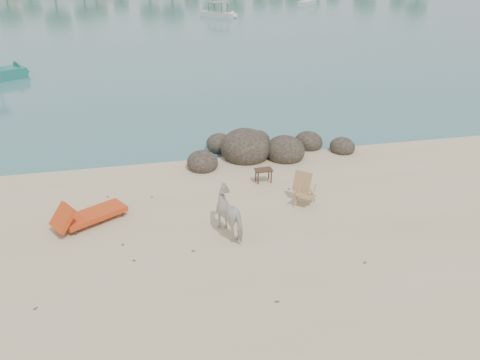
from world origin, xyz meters
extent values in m
ellipsoid|color=black|center=(0.03, 5.24, 0.19)|extent=(1.09, 1.20, 0.82)
ellipsoid|color=black|center=(1.73, 5.94, 0.32)|extent=(1.84, 2.03, 1.38)
ellipsoid|color=black|center=(3.13, 5.54, 0.25)|extent=(1.43, 1.58, 1.07)
ellipsoid|color=black|center=(4.33, 6.34, 0.19)|extent=(1.08, 1.18, 0.81)
ellipsoid|color=black|center=(5.43, 5.64, 0.16)|extent=(0.94, 1.04, 0.71)
ellipsoid|color=black|center=(0.93, 6.94, 0.18)|extent=(1.01, 1.11, 0.76)
ellipsoid|color=black|center=(2.53, 7.14, 0.16)|extent=(0.89, 0.98, 0.67)
imported|color=silver|center=(0.19, 0.85, 0.60)|extent=(1.10, 1.57, 1.21)
plane|color=brown|center=(-2.41, 0.09, 0.01)|extent=(0.14, 0.14, 0.00)
plane|color=brown|center=(-3.15, 3.68, 0.01)|extent=(0.14, 0.14, 0.00)
plane|color=brown|center=(3.04, -1.19, 0.01)|extent=(0.14, 0.14, 0.00)
plane|color=brown|center=(-4.46, -1.21, 0.01)|extent=(0.14, 0.14, 0.00)
plane|color=brown|center=(-0.95, 0.19, 0.01)|extent=(0.14, 0.14, 0.00)
plane|color=brown|center=(-1.83, 3.36, 0.01)|extent=(0.14, 0.14, 0.00)
plane|color=brown|center=(0.56, -2.09, 0.01)|extent=(0.11, 0.11, 0.00)
plane|color=brown|center=(-2.68, 0.86, 0.01)|extent=(0.11, 0.11, 0.00)
plane|color=brown|center=(2.46, 2.99, 0.01)|extent=(0.13, 0.13, 0.00)
camera|label=1|loc=(-1.91, -9.63, 6.72)|focal=35.00mm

